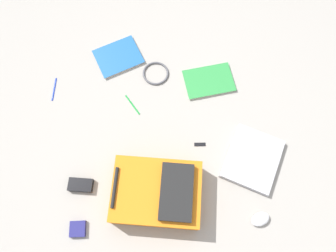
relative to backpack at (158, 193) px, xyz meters
The scene contains 12 objects.
ground_plane 0.33m from the backpack, 17.93° to the right, with size 3.90×3.90×0.00m, color gray.
backpack is the anchor object (origin of this frame).
laptop 0.51m from the backpack, 85.38° to the right, with size 0.40×0.39×0.03m.
book_manual 0.69m from the backpack, 39.52° to the right, with size 0.20×0.28×0.02m.
book_blue 0.82m from the backpack, ahead, with size 0.24×0.28×0.02m.
computer_mouse 0.50m from the backpack, 119.22° to the right, with size 0.06×0.09×0.03m, color silver.
cable_coil 0.68m from the backpack, 13.86° to the right, with size 0.15×0.15×0.01m, color #4C4C51.
power_brick 0.39m from the backpack, 67.75° to the left, with size 0.07×0.12×0.03m, color black.
pen_black 0.51m from the backpack, ahead, with size 0.01×0.01×0.14m, color #198C33.
pen_blue 0.82m from the backpack, 29.75° to the left, with size 0.01×0.01×0.14m, color #1933B2.
earbud_pouch 0.42m from the backpack, 97.47° to the left, with size 0.07×0.07×0.02m, color navy.
usb_stick 0.34m from the backpack, 55.45° to the right, with size 0.02×0.06×0.01m, color black.
Camera 1 is at (-0.52, 0.11, 1.57)m, focal length 33.60 mm.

